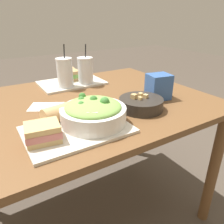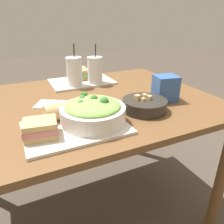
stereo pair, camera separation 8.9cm
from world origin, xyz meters
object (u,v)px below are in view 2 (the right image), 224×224
drink_cup_dark (74,72)px  baguette_far (78,72)px  napkin_folded (52,104)px  sandwich_near (40,129)px  drink_cup_red (95,71)px  sandwich_far (81,74)px  salad_bowl (93,111)px  chip_bag (165,88)px  baguette_near (62,110)px  soup_bowl (144,105)px

drink_cup_dark → baguette_far: bearing=66.6°
napkin_folded → sandwich_near: bearing=-107.5°
sandwich_near → drink_cup_dark: 0.62m
drink_cup_dark → drink_cup_red: 0.13m
sandwich_far → drink_cup_dark: drink_cup_dark is taller
salad_bowl → chip_bag: size_ratio=2.02×
baguette_near → drink_cup_red: drink_cup_red is taller
drink_cup_red → chip_bag: 0.48m
sandwich_near → chip_bag: (0.65, 0.13, 0.02)m
drink_cup_dark → chip_bag: size_ratio=1.91×
sandwich_near → baguette_far: 0.81m
salad_bowl → drink_cup_dark: size_ratio=1.06×
sandwich_near → baguette_far: bearing=71.7°
baguette_near → chip_bag: size_ratio=1.21×
soup_bowl → drink_cup_red: (-0.06, 0.49, 0.06)m
salad_bowl → baguette_far: 0.70m
drink_cup_red → chip_bag: (0.22, -0.42, -0.02)m
soup_bowl → sandwich_near: size_ratio=1.56×
napkin_folded → baguette_far: bearing=56.5°
soup_bowl → sandwich_far: same height
baguette_far → drink_cup_red: size_ratio=0.51×
baguette_far → soup_bowl: bearing=175.6°
sandwich_far → drink_cup_red: size_ratio=0.51×
sandwich_near → sandwich_far: 0.76m
drink_cup_red → sandwich_near: bearing=-127.8°
salad_bowl → sandwich_near: bearing=-171.5°
baguette_near → baguette_far: same height
soup_bowl → sandwich_near: (-0.48, -0.06, 0.01)m
baguette_far → drink_cup_red: 0.19m
baguette_near → baguette_far: bearing=-33.7°
soup_bowl → baguette_near: size_ratio=1.31×
sandwich_near → sandwich_far: bearing=69.7°
sandwich_near → baguette_near: 0.16m
baguette_near → drink_cup_red: (0.31, 0.43, 0.04)m
sandwich_far → baguette_far: baguette_far is taller
drink_cup_red → chip_bag: size_ratio=1.84×
drink_cup_dark → chip_bag: 0.55m
drink_cup_red → salad_bowl: bearing=-112.3°
sandwich_far → drink_cup_red: (0.06, -0.12, 0.04)m
baguette_near → drink_cup_dark: (0.18, 0.43, 0.04)m
drink_cup_red → chip_bag: drink_cup_red is taller
salad_bowl → baguette_far: salad_bowl is taller
drink_cup_dark → drink_cup_red: bearing=0.0°
salad_bowl → sandwich_far: size_ratio=2.15×
sandwich_near → drink_cup_dark: drink_cup_dark is taller
napkin_folded → chip_bag: bearing=-19.6°
baguette_far → drink_cup_red: drink_cup_red is taller
salad_bowl → chip_bag: chip_bag is taller
soup_bowl → chip_bag: size_ratio=1.58×
drink_cup_dark → sandwich_far: bearing=57.3°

